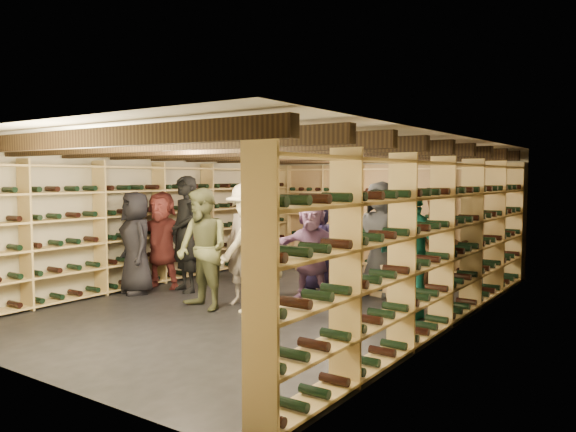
# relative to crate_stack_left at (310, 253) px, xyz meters

# --- Properties ---
(ground) EXTENTS (8.00, 8.00, 0.00)m
(ground) POSITION_rel_crate_stack_left_xyz_m (1.09, -2.66, -0.34)
(ground) COLOR black
(ground) RESTS_ON ground
(walls) EXTENTS (5.52, 8.02, 2.40)m
(walls) POSITION_rel_crate_stack_left_xyz_m (1.09, -2.66, 0.86)
(walls) COLOR tan
(walls) RESTS_ON ground
(ceiling) EXTENTS (5.50, 8.00, 0.01)m
(ceiling) POSITION_rel_crate_stack_left_xyz_m (1.09, -2.66, 2.06)
(ceiling) COLOR beige
(ceiling) RESTS_ON walls
(ceiling_joists) EXTENTS (5.40, 7.12, 0.18)m
(ceiling_joists) POSITION_rel_crate_stack_left_xyz_m (1.09, -2.66, 1.92)
(ceiling_joists) COLOR black
(ceiling_joists) RESTS_ON ground
(wine_rack_left) EXTENTS (0.32, 7.50, 2.15)m
(wine_rack_left) POSITION_rel_crate_stack_left_xyz_m (-1.48, -2.66, 0.74)
(wine_rack_left) COLOR tan
(wine_rack_left) RESTS_ON ground
(wine_rack_right) EXTENTS (0.32, 7.50, 2.15)m
(wine_rack_right) POSITION_rel_crate_stack_left_xyz_m (3.66, -2.66, 0.74)
(wine_rack_right) COLOR tan
(wine_rack_right) RESTS_ON ground
(wine_rack_back) EXTENTS (4.70, 0.30, 2.15)m
(wine_rack_back) POSITION_rel_crate_stack_left_xyz_m (1.09, 1.17, 0.73)
(wine_rack_back) COLOR tan
(wine_rack_back) RESTS_ON ground
(crate_stack_left) EXTENTS (0.52, 0.37, 0.68)m
(crate_stack_left) POSITION_rel_crate_stack_left_xyz_m (0.00, 0.00, 0.00)
(crate_stack_left) COLOR tan
(crate_stack_left) RESTS_ON ground
(crate_stack_right) EXTENTS (0.56, 0.44, 0.51)m
(crate_stack_right) POSITION_rel_crate_stack_left_xyz_m (2.24, -1.36, -0.08)
(crate_stack_right) COLOR tan
(crate_stack_right) RESTS_ON ground
(crate_loose) EXTENTS (0.50, 0.34, 0.17)m
(crate_loose) POSITION_rel_crate_stack_left_xyz_m (1.42, -1.11, -0.25)
(crate_loose) COLOR tan
(crate_loose) RESTS_ON ground
(person_0) EXTENTS (0.95, 0.79, 1.65)m
(person_0) POSITION_rel_crate_stack_left_xyz_m (-1.09, -3.52, 0.49)
(person_0) COLOR black
(person_0) RESTS_ON ground
(person_1) EXTENTS (0.81, 0.66, 1.91)m
(person_1) POSITION_rel_crate_stack_left_xyz_m (-0.54, -2.96, 0.61)
(person_1) COLOR black
(person_1) RESTS_ON ground
(person_2) EXTENTS (0.97, 0.83, 1.74)m
(person_2) POSITION_rel_crate_stack_left_xyz_m (0.57, -3.72, 0.53)
(person_2) COLOR #4F5232
(person_2) RESTS_ON ground
(person_3) EXTENTS (1.26, 0.83, 1.83)m
(person_3) POSITION_rel_crate_stack_left_xyz_m (1.31, -3.54, 0.57)
(person_3) COLOR beige
(person_3) RESTS_ON ground
(person_4) EXTENTS (1.09, 0.67, 1.72)m
(person_4) POSITION_rel_crate_stack_left_xyz_m (3.15, -2.39, 0.52)
(person_4) COLOR #18786D
(person_4) RESTS_ON ground
(person_5) EXTENTS (1.61, 1.00, 1.65)m
(person_5) POSITION_rel_crate_stack_left_xyz_m (-1.09, -2.97, 0.49)
(person_5) COLOR maroon
(person_5) RESTS_ON ground
(person_6) EXTENTS (0.79, 0.55, 1.53)m
(person_6) POSITION_rel_crate_stack_left_xyz_m (1.24, -1.71, 0.42)
(person_6) COLOR #231C46
(person_6) RESTS_ON ground
(person_7) EXTENTS (0.62, 0.41, 1.69)m
(person_7) POSITION_rel_crate_stack_left_xyz_m (0.88, -3.18, 0.51)
(person_7) COLOR gray
(person_7) RESTS_ON ground
(person_8) EXTENTS (1.00, 0.91, 1.67)m
(person_8) POSITION_rel_crate_stack_left_xyz_m (3.27, -1.59, 0.49)
(person_8) COLOR #4A2C19
(person_8) RESTS_ON ground
(person_9) EXTENTS (1.21, 0.73, 1.83)m
(person_9) POSITION_rel_crate_stack_left_xyz_m (-0.40, -1.36, 0.58)
(person_9) COLOR #B0A69F
(person_9) RESTS_ON ground
(person_10) EXTENTS (0.88, 0.40, 1.48)m
(person_10) POSITION_rel_crate_stack_left_xyz_m (1.66, -1.36, 0.40)
(person_10) COLOR #254C2C
(person_10) RESTS_ON ground
(person_11) EXTENTS (1.48, 1.01, 1.53)m
(person_11) POSITION_rel_crate_stack_left_xyz_m (1.45, -2.21, 0.43)
(person_11) COLOR #93669A
(person_11) RESTS_ON ground
(person_12) EXTENTS (0.90, 0.59, 1.82)m
(person_12) POSITION_rel_crate_stack_left_xyz_m (2.22, -1.36, 0.57)
(person_12) COLOR #2D2E31
(person_12) RESTS_ON ground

